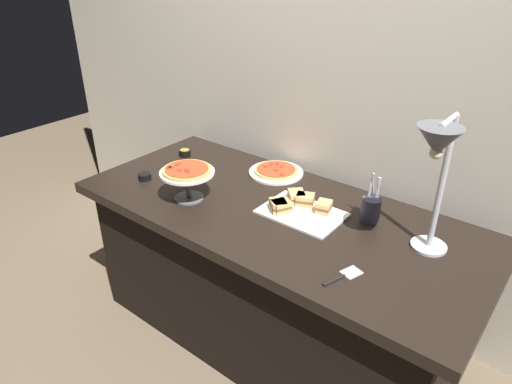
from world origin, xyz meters
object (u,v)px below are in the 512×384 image
at_px(sauce_cup_far, 185,153).
at_px(pizza_plate_center, 187,174).
at_px(heat_lamp, 438,156).
at_px(sauce_cup_near, 145,176).
at_px(serving_spatula, 343,276).
at_px(pizza_plate_front, 276,171).
at_px(sandwich_platter, 298,207).
at_px(utensil_holder, 371,209).

bearing_deg(sauce_cup_far, pizza_plate_center, -41.89).
xyz_separation_m(heat_lamp, pizza_plate_center, (-1.03, -0.18, -0.31)).
relative_size(sauce_cup_near, serving_spatula, 0.38).
height_order(pizza_plate_center, serving_spatula, pizza_plate_center).
height_order(pizza_plate_front, sauce_cup_near, sauce_cup_near).
bearing_deg(sandwich_platter, pizza_plate_center, -154.77).
distance_m(pizza_plate_center, sauce_cup_far, 0.52).
relative_size(heat_lamp, pizza_plate_front, 1.95).
bearing_deg(pizza_plate_center, sauce_cup_near, 179.19).
relative_size(sandwich_platter, sauce_cup_near, 5.42).
bearing_deg(sauce_cup_far, pizza_plate_front, 13.86).
height_order(pizza_plate_front, utensil_holder, utensil_holder).
relative_size(pizza_plate_front, serving_spatula, 1.66).
relative_size(pizza_plate_center, sandwich_platter, 0.71).
bearing_deg(pizza_plate_center, sandwich_platter, 25.23).
bearing_deg(sandwich_platter, heat_lamp, -3.80).
xyz_separation_m(pizza_plate_center, utensil_holder, (0.76, 0.35, -0.07)).
bearing_deg(pizza_plate_front, utensil_holder, -12.28).
bearing_deg(serving_spatula, pizza_plate_center, 175.49).
distance_m(sandwich_platter, utensil_holder, 0.32).
relative_size(heat_lamp, utensil_holder, 2.44).
xyz_separation_m(heat_lamp, sandwich_platter, (-0.56, 0.04, -0.41)).
xyz_separation_m(sauce_cup_far, serving_spatula, (1.24, -0.41, -0.02)).
bearing_deg(serving_spatula, pizza_plate_front, 142.02).
height_order(sandwich_platter, utensil_holder, utensil_holder).
height_order(sandwich_platter, sauce_cup_far, sandwich_platter).
distance_m(pizza_plate_center, serving_spatula, 0.87).
distance_m(pizza_plate_front, sauce_cup_near, 0.68).
bearing_deg(sauce_cup_near, utensil_holder, 17.54).
relative_size(utensil_holder, serving_spatula, 1.33).
relative_size(sauce_cup_near, sauce_cup_far, 1.00).
distance_m(pizza_plate_front, serving_spatula, 0.89).
bearing_deg(serving_spatula, heat_lamp, 55.41).
distance_m(heat_lamp, sauce_cup_far, 1.48).
bearing_deg(serving_spatula, utensil_holder, 103.61).
height_order(pizza_plate_front, sauce_cup_far, sauce_cup_far).
xyz_separation_m(sandwich_platter, sauce_cup_far, (-0.85, 0.12, -0.00)).
relative_size(sandwich_platter, serving_spatula, 2.09).
bearing_deg(sauce_cup_near, sauce_cup_far, 99.69).
bearing_deg(sandwich_platter, sauce_cup_far, 171.93).
bearing_deg(pizza_plate_front, sauce_cup_near, -135.80).
height_order(heat_lamp, sauce_cup_far, heat_lamp).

